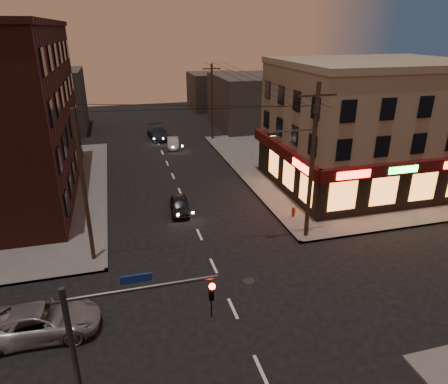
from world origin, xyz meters
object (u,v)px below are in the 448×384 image
object	(u,v)px
sedan_mid	(173,143)
sedan_far	(158,133)
suv_cross	(41,321)
sedan_near	(180,205)
fire_hydrant	(293,211)

from	to	relation	value
sedan_mid	sedan_far	size ratio (longest dim) A/B	0.71
suv_cross	sedan_near	distance (m)	13.92
sedan_near	sedan_mid	bearing A→B (deg)	88.15
sedan_mid	sedan_far	bearing A→B (deg)	111.93
sedan_far	fire_hydrant	world-z (taller)	sedan_far
sedan_mid	fire_hydrant	size ratio (longest dim) A/B	4.90
suv_cross	fire_hydrant	size ratio (longest dim) A/B	6.92
sedan_near	fire_hydrant	size ratio (longest dim) A/B	4.62
sedan_near	fire_hydrant	distance (m)	8.50
sedan_near	suv_cross	bearing A→B (deg)	-120.91
sedan_near	sedan_far	xyz separation A→B (m)	(0.97, 22.40, 0.16)
fire_hydrant	sedan_mid	bearing A→B (deg)	105.32
suv_cross	fire_hydrant	xyz separation A→B (m)	(16.09, 8.10, -0.16)
suv_cross	sedan_mid	distance (m)	30.77
sedan_near	fire_hydrant	xyz separation A→B (m)	(7.89, -3.15, -0.03)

